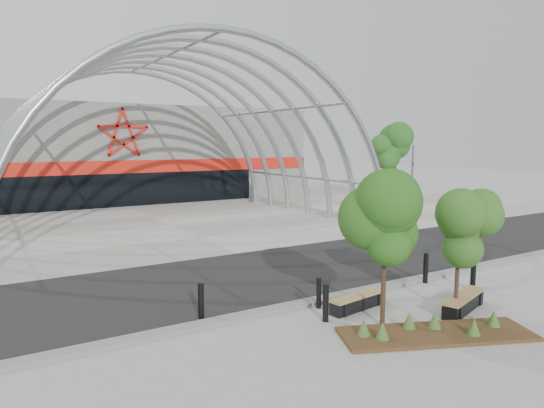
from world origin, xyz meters
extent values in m
plane|color=gray|center=(0.00, 0.00, 0.00)|extent=(140.00, 140.00, 0.00)
cube|color=black|center=(0.00, 3.50, 0.01)|extent=(140.00, 7.00, 0.02)
cube|color=#9B968C|center=(0.00, 15.50, 0.02)|extent=(60.00, 17.00, 0.04)
cube|color=slate|center=(0.00, -0.25, 0.06)|extent=(60.00, 0.50, 0.12)
cube|color=slate|center=(0.00, 33.50, 4.00)|extent=(34.00, 15.00, 8.00)
cube|color=black|center=(0.00, 26.05, 1.30)|extent=(22.00, 0.25, 2.60)
cube|color=red|center=(0.00, 26.05, 3.10)|extent=(34.00, 0.30, 1.00)
torus|color=#9CA1A6|center=(0.00, 8.00, 0.00)|extent=(20.36, 0.36, 20.36)
torus|color=#9CA1A6|center=(0.00, 10.50, 0.00)|extent=(20.36, 0.36, 20.36)
torus|color=#9CA1A6|center=(0.00, 13.00, 0.00)|extent=(20.36, 0.36, 20.36)
torus|color=#9CA1A6|center=(0.00, 15.50, 0.00)|extent=(20.36, 0.36, 20.36)
torus|color=#9CA1A6|center=(0.00, 18.00, 0.00)|extent=(20.36, 0.36, 20.36)
torus|color=#9CA1A6|center=(0.00, 20.50, 0.00)|extent=(20.36, 0.36, 20.36)
torus|color=#9CA1A6|center=(0.00, 23.00, 0.00)|extent=(20.36, 0.36, 20.36)
cylinder|color=#9CA1A6|center=(9.66, 15.50, 2.59)|extent=(0.20, 15.00, 0.20)
cylinder|color=#9CA1A6|center=(7.07, 15.50, 7.07)|extent=(0.20, 15.00, 0.20)
cylinder|color=#9CA1A6|center=(0.00, 15.50, 10.00)|extent=(0.20, 15.00, 0.20)
cylinder|color=#9CA1A6|center=(-7.07, 15.50, 7.07)|extent=(0.20, 15.00, 0.20)
cube|color=#9CA1A6|center=(10.00, 8.00, 0.25)|extent=(0.80, 0.80, 0.50)
cube|color=#9CA1A6|center=(10.00, 23.00, 0.25)|extent=(0.80, 0.80, 0.50)
cube|color=#3C2D18|center=(0.12, -4.00, 0.05)|extent=(5.23, 3.39, 0.10)
cone|color=#3F6127|center=(-1.37, -3.57, 0.31)|extent=(0.35, 0.35, 0.43)
cone|color=#3F6127|center=(0.33, -3.77, 0.31)|extent=(0.35, 0.35, 0.43)
cone|color=#3F6127|center=(0.81, -4.61, 0.31)|extent=(0.35, 0.35, 0.43)
cone|color=#3F6127|center=(-0.26, -3.42, 0.31)|extent=(0.35, 0.35, 0.43)
cone|color=#3F6127|center=(1.80, -4.50, 0.31)|extent=(0.35, 0.35, 0.43)
cone|color=#3F6127|center=(-1.62, -3.16, 0.31)|extent=(0.35, 0.35, 0.43)
cylinder|color=slate|center=(12.65, 8.43, 2.43)|extent=(0.14, 0.14, 4.85)
imported|color=black|center=(12.65, 8.43, 3.49)|extent=(0.34, 0.68, 0.14)
cylinder|color=black|center=(-0.54, -2.72, 1.07)|extent=(0.13, 0.13, 2.14)
ellipsoid|color=#18400B|center=(-0.54, -2.72, 3.01)|extent=(1.83, 1.83, 2.33)
cylinder|color=black|center=(1.91, -3.20, 0.91)|extent=(0.12, 0.12, 1.82)
ellipsoid|color=#284917|center=(1.91, -3.20, 2.56)|extent=(1.50, 1.50, 1.98)
cube|color=black|center=(-0.25, -1.39, 0.18)|extent=(2.13, 0.69, 0.36)
cube|color=black|center=(-1.03, -1.50, 0.21)|extent=(0.19, 0.48, 0.42)
cube|color=black|center=(0.53, -1.28, 0.21)|extent=(0.19, 0.48, 0.42)
cube|color=#A08A4E|center=(-0.25, -1.39, 0.42)|extent=(2.20, 0.77, 0.06)
cube|color=black|center=(2.33, -3.16, 0.20)|extent=(2.32, 1.12, 0.39)
cube|color=black|center=(1.51, -3.42, 0.23)|extent=(0.29, 0.52, 0.46)
cube|color=black|center=(3.15, -2.89, 0.23)|extent=(0.29, 0.52, 0.46)
cube|color=brown|center=(2.33, -3.16, 0.46)|extent=(2.40, 1.21, 0.07)
cylinder|color=black|center=(-4.63, 0.31, 0.52)|extent=(0.17, 0.17, 1.04)
cylinder|color=black|center=(-1.71, -1.68, 0.54)|extent=(0.17, 0.17, 1.08)
cylinder|color=black|center=(-1.21, -0.69, 0.47)|extent=(0.15, 0.15, 0.94)
cylinder|color=black|center=(3.67, -0.55, 0.54)|extent=(0.17, 0.17, 1.08)
cylinder|color=black|center=(4.32, -2.02, 0.55)|extent=(0.18, 0.18, 1.10)
cylinder|color=#302116|center=(21.00, 18.00, 1.51)|extent=(0.20, 0.20, 3.03)
ellipsoid|color=#174515|center=(21.00, 18.00, 4.26)|extent=(2.70, 2.70, 3.30)
camera|label=1|loc=(-9.83, -12.07, 5.01)|focal=32.00mm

